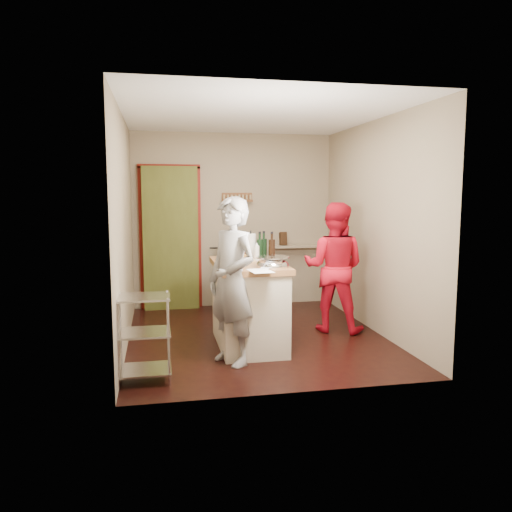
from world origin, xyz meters
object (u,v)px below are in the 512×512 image
Objects in this scene: stove at (241,279)px; island at (249,302)px; person_stripe at (232,281)px; person_red at (334,267)px; wire_shelving at (144,334)px.

island is at bearing -96.39° from stove.
person_stripe is 1.71m from person_red.
island is 0.70m from person_stripe.
person_stripe is at bearing -116.17° from island.
wire_shelving is at bearing -142.51° from island.
stove is at bearing -24.75° from person_red.
person_red reaches higher than wire_shelving.
wire_shelving is 1.00m from person_stripe.
island is (1.13, 0.87, 0.06)m from wire_shelving.
stove is at bearing 83.61° from island.
person_stripe reaches higher than stove.
stove is 1.69m from person_red.
island is 1.26m from person_red.
person_stripe reaches higher than island.
stove is at bearing 136.59° from person_stripe.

